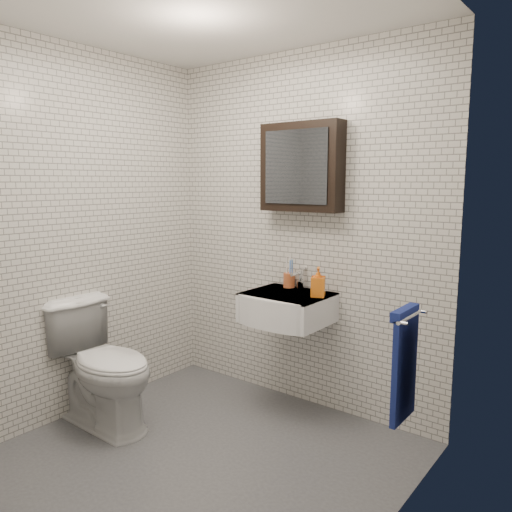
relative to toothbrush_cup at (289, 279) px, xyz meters
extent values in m
cube|color=#47494E|center=(0.05, -0.94, -0.90)|extent=(2.20, 2.00, 0.01)
cube|color=silver|center=(0.05, 0.06, 0.34)|extent=(2.20, 0.02, 2.50)
cube|color=silver|center=(0.05, -1.94, 0.34)|extent=(2.20, 0.02, 2.50)
cube|color=silver|center=(-1.05, -0.94, 0.34)|extent=(0.02, 2.00, 2.50)
cube|color=silver|center=(1.15, -0.94, 0.34)|extent=(0.02, 2.00, 2.50)
cube|color=white|center=(0.05, -0.94, 1.59)|extent=(2.20, 2.00, 0.02)
cube|color=white|center=(0.10, -0.17, -0.16)|extent=(0.55, 0.45, 0.20)
cylinder|color=silver|center=(0.10, -0.15, -0.07)|extent=(0.31, 0.31, 0.02)
cylinder|color=silver|center=(0.10, -0.15, -0.06)|extent=(0.04, 0.04, 0.01)
cube|color=white|center=(0.10, -0.17, -0.06)|extent=(0.55, 0.45, 0.01)
cylinder|color=silver|center=(0.10, 0.00, -0.03)|extent=(0.06, 0.06, 0.06)
cylinder|color=silver|center=(0.10, 0.00, 0.03)|extent=(0.03, 0.03, 0.08)
cylinder|color=silver|center=(0.10, -0.06, 0.06)|extent=(0.02, 0.12, 0.02)
cube|color=silver|center=(0.10, 0.03, 0.09)|extent=(0.02, 0.09, 0.01)
cube|color=black|center=(0.10, -0.01, 0.79)|extent=(0.60, 0.14, 0.60)
cube|color=#3F444C|center=(0.10, -0.09, 0.79)|extent=(0.49, 0.01, 0.49)
cylinder|color=silver|center=(1.11, -0.59, 0.04)|extent=(0.02, 0.30, 0.02)
cylinder|color=silver|center=(1.13, -0.46, 0.04)|extent=(0.04, 0.02, 0.02)
cylinder|color=silver|center=(1.13, -0.72, 0.04)|extent=(0.04, 0.02, 0.02)
cube|color=navy|center=(1.09, -0.59, -0.23)|extent=(0.03, 0.26, 0.54)
cube|color=navy|center=(1.08, -0.59, 0.06)|extent=(0.05, 0.26, 0.05)
cylinder|color=#B9582E|center=(0.00, 0.00, -0.01)|extent=(0.10, 0.10, 0.10)
cylinder|color=white|center=(-0.02, -0.01, 0.06)|extent=(0.02, 0.03, 0.20)
cylinder|color=#4683E1|center=(0.01, -0.01, 0.05)|extent=(0.02, 0.02, 0.18)
cylinder|color=white|center=(-0.01, 0.01, 0.07)|extent=(0.02, 0.04, 0.21)
cylinder|color=#4683E1|center=(0.02, 0.01, 0.06)|extent=(0.03, 0.04, 0.19)
imported|color=#E85418|center=(0.31, -0.13, 0.04)|extent=(0.12, 0.12, 0.20)
imported|color=white|center=(-0.75, -1.07, -0.49)|extent=(0.82, 0.48, 0.83)
camera|label=1|loc=(1.96, -2.93, 0.70)|focal=35.00mm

